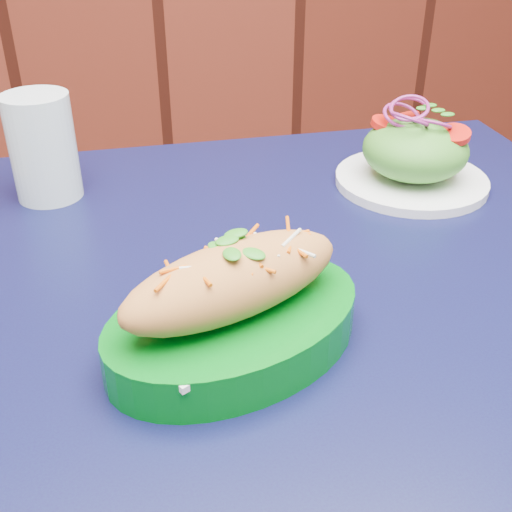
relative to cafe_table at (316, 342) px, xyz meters
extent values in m
cube|color=black|center=(0.00, 0.00, 0.07)|extent=(0.80, 0.80, 0.03)
cylinder|color=black|center=(-0.33, 0.33, -0.30)|extent=(0.04, 0.04, 0.72)
cylinder|color=black|center=(0.33, 0.33, -0.30)|extent=(0.04, 0.04, 0.72)
cube|color=white|center=(-0.11, -0.10, 0.12)|extent=(0.20, 0.17, 0.01)
ellipsoid|color=#E58B48|center=(-0.11, -0.10, 0.16)|extent=(0.22, 0.14, 0.06)
cylinder|color=white|center=(0.18, 0.19, 0.09)|extent=(0.20, 0.20, 0.01)
ellipsoid|color=#4C992D|center=(0.18, 0.19, 0.14)|extent=(0.14, 0.14, 0.07)
cylinder|color=red|center=(0.22, 0.16, 0.17)|extent=(0.04, 0.04, 0.01)
cylinder|color=red|center=(0.15, 0.21, 0.17)|extent=(0.04, 0.04, 0.01)
cylinder|color=red|center=(0.18, 0.23, 0.17)|extent=(0.04, 0.04, 0.01)
torus|color=#921F6F|center=(0.18, 0.19, 0.18)|extent=(0.05, 0.05, 0.00)
torus|color=#921F6F|center=(0.18, 0.19, 0.18)|extent=(0.05, 0.05, 0.00)
torus|color=#921F6F|center=(0.18, 0.19, 0.19)|extent=(0.05, 0.05, 0.00)
torus|color=#921F6F|center=(0.18, 0.19, 0.19)|extent=(0.05, 0.05, 0.00)
torus|color=#921F6F|center=(0.18, 0.19, 0.20)|extent=(0.05, 0.05, 0.00)
cylinder|color=silver|center=(-0.28, 0.25, 0.15)|extent=(0.08, 0.08, 0.13)
camera|label=1|loc=(-0.19, -0.53, 0.45)|focal=45.00mm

